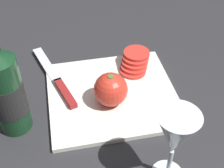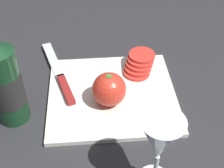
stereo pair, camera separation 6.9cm
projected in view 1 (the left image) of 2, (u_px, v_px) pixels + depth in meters
name	position (u px, v px, depth m)	size (l,w,h in m)	color
ground_plane	(115.00, 86.00, 0.83)	(3.00, 3.00, 0.00)	#28282B
cutting_board	(112.00, 94.00, 0.80)	(0.32, 0.30, 0.01)	silver
wine_bottle	(7.00, 91.00, 0.66)	(0.07, 0.07, 0.31)	#14381E
wine_glass	(175.00, 136.00, 0.55)	(0.08, 0.08, 0.18)	silver
whole_tomato	(111.00, 89.00, 0.74)	(0.08, 0.08, 0.08)	red
knife	(60.00, 85.00, 0.81)	(0.10, 0.27, 0.01)	silver
tomato_slice_stack_near	(135.00, 62.00, 0.86)	(0.09, 0.11, 0.04)	red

